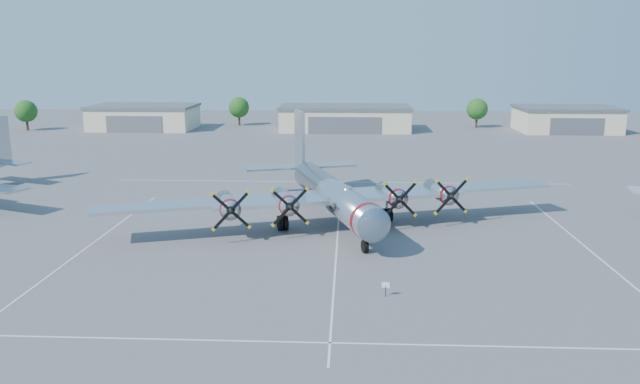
{
  "coord_description": "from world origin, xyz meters",
  "views": [
    {
      "loc": [
        1.02,
        -55.99,
        16.77
      ],
      "look_at": [
        -1.86,
        4.56,
        3.2
      ],
      "focal_mm": 35.0,
      "sensor_mm": 36.0,
      "label": 1
    }
  ],
  "objects_px": {
    "hangar_center": "(345,118)",
    "hangar_east": "(566,119)",
    "main_bomber_b29": "(330,221)",
    "tree_east": "(477,109)",
    "tree_west": "(239,107)",
    "tree_far_west": "(26,111)",
    "info_placard": "(386,286)",
    "hangar_west": "(144,117)"
  },
  "relations": [
    {
      "from": "main_bomber_b29",
      "to": "hangar_center",
      "type": "bearing_deg",
      "value": 71.43
    },
    {
      "from": "hangar_east",
      "to": "main_bomber_b29",
      "type": "relative_size",
      "value": 0.45
    },
    {
      "from": "hangar_center",
      "to": "info_placard",
      "type": "distance_m",
      "value": 96.67
    },
    {
      "from": "tree_far_west",
      "to": "tree_west",
      "type": "xyz_separation_m",
      "value": [
        45.0,
        12.0,
        0.0
      ]
    },
    {
      "from": "hangar_east",
      "to": "tree_east",
      "type": "bearing_deg",
      "value": 161.46
    },
    {
      "from": "hangar_center",
      "to": "info_placard",
      "type": "bearing_deg",
      "value": -87.82
    },
    {
      "from": "tree_far_west",
      "to": "tree_east",
      "type": "bearing_deg",
      "value": 5.71
    },
    {
      "from": "hangar_west",
      "to": "tree_west",
      "type": "distance_m",
      "value": 21.61
    },
    {
      "from": "hangar_west",
      "to": "tree_west",
      "type": "height_order",
      "value": "tree_west"
    },
    {
      "from": "hangar_east",
      "to": "tree_west",
      "type": "distance_m",
      "value": 73.46
    },
    {
      "from": "tree_east",
      "to": "info_placard",
      "type": "bearing_deg",
      "value": -104.39
    },
    {
      "from": "hangar_east",
      "to": "hangar_west",
      "type": "bearing_deg",
      "value": -180.0
    },
    {
      "from": "tree_east",
      "to": "tree_west",
      "type": "bearing_deg",
      "value": 177.92
    },
    {
      "from": "info_placard",
      "to": "main_bomber_b29",
      "type": "bearing_deg",
      "value": 111.76
    },
    {
      "from": "tree_far_west",
      "to": "main_bomber_b29",
      "type": "height_order",
      "value": "tree_far_west"
    },
    {
      "from": "hangar_west",
      "to": "tree_east",
      "type": "height_order",
      "value": "tree_east"
    },
    {
      "from": "hangar_west",
      "to": "tree_east",
      "type": "distance_m",
      "value": 75.26
    },
    {
      "from": "hangar_west",
      "to": "info_placard",
      "type": "relative_size",
      "value": 21.23
    },
    {
      "from": "tree_far_west",
      "to": "main_bomber_b29",
      "type": "distance_m",
      "value": 100.38
    },
    {
      "from": "hangar_center",
      "to": "hangar_east",
      "type": "height_order",
      "value": "same"
    },
    {
      "from": "hangar_west",
      "to": "hangar_center",
      "type": "bearing_deg",
      "value": -0.0
    },
    {
      "from": "hangar_west",
      "to": "hangar_east",
      "type": "height_order",
      "value": "same"
    },
    {
      "from": "hangar_east",
      "to": "tree_east",
      "type": "distance_m",
      "value": 19.04
    },
    {
      "from": "hangar_west",
      "to": "hangar_center",
      "type": "height_order",
      "value": "same"
    },
    {
      "from": "hangar_east",
      "to": "main_bomber_b29",
      "type": "xyz_separation_m",
      "value": [
        -48.85,
        -76.61,
        -2.71
      ]
    },
    {
      "from": "hangar_center",
      "to": "hangar_east",
      "type": "distance_m",
      "value": 48.0
    },
    {
      "from": "tree_far_west",
      "to": "info_placard",
      "type": "bearing_deg",
      "value": -51.5
    },
    {
      "from": "hangar_west",
      "to": "hangar_east",
      "type": "xyz_separation_m",
      "value": [
        93.0,
        0.0,
        0.0
      ]
    },
    {
      "from": "tree_far_west",
      "to": "info_placard",
      "type": "relative_size",
      "value": 6.24
    },
    {
      "from": "hangar_center",
      "to": "tree_west",
      "type": "relative_size",
      "value": 4.31
    },
    {
      "from": "tree_east",
      "to": "main_bomber_b29",
      "type": "xyz_separation_m",
      "value": [
        -30.85,
        -82.64,
        -4.22
      ]
    },
    {
      "from": "hangar_center",
      "to": "tree_west",
      "type": "height_order",
      "value": "tree_west"
    },
    {
      "from": "hangar_east",
      "to": "tree_west",
      "type": "xyz_separation_m",
      "value": [
        -73.0,
        8.04,
        1.51
      ]
    },
    {
      "from": "hangar_east",
      "to": "main_bomber_b29",
      "type": "height_order",
      "value": "hangar_east"
    },
    {
      "from": "hangar_east",
      "to": "info_placard",
      "type": "height_order",
      "value": "hangar_east"
    },
    {
      "from": "hangar_center",
      "to": "hangar_east",
      "type": "xyz_separation_m",
      "value": [
        48.0,
        0.0,
        0.0
      ]
    },
    {
      "from": "info_placard",
      "to": "tree_far_west",
      "type": "bearing_deg",
      "value": 137.51
    },
    {
      "from": "tree_far_west",
      "to": "tree_east",
      "type": "xyz_separation_m",
      "value": [
        100.0,
        10.0,
        0.0
      ]
    },
    {
      "from": "tree_east",
      "to": "main_bomber_b29",
      "type": "bearing_deg",
      "value": -110.47
    },
    {
      "from": "tree_west",
      "to": "info_placard",
      "type": "relative_size",
      "value": 6.24
    },
    {
      "from": "tree_east",
      "to": "main_bomber_b29",
      "type": "height_order",
      "value": "tree_east"
    },
    {
      "from": "hangar_west",
      "to": "tree_west",
      "type": "relative_size",
      "value": 3.4
    }
  ]
}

